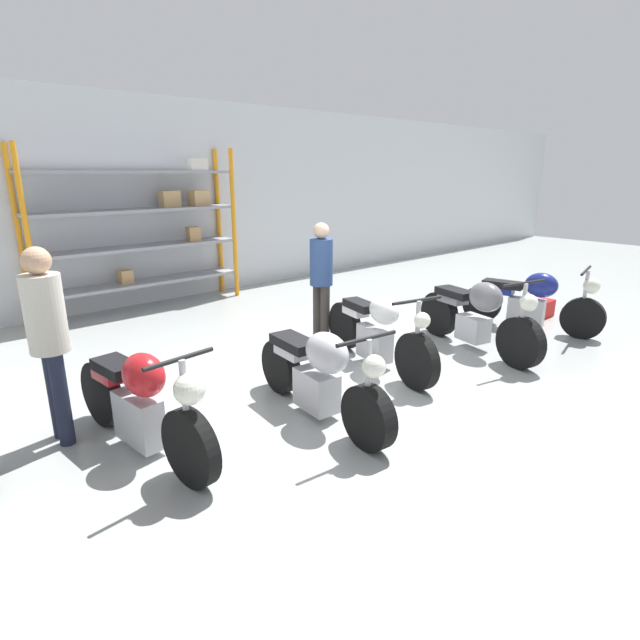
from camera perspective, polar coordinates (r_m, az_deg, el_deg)
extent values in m
plane|color=#9EA3A0|center=(5.65, 2.72, -7.69)|extent=(30.00, 30.00, 0.00)
cube|color=silver|center=(9.55, -19.76, 12.51)|extent=(30.00, 0.08, 3.60)
cylinder|color=orange|center=(8.40, -30.37, 7.80)|extent=(0.08, 0.08, 2.73)
cylinder|color=orange|center=(9.68, -9.81, 10.68)|extent=(0.08, 0.08, 2.73)
cylinder|color=orange|center=(8.94, -31.12, 8.09)|extent=(0.08, 0.08, 2.73)
cylinder|color=orange|center=(10.15, -11.49, 10.86)|extent=(0.08, 0.08, 2.73)
cube|color=gray|center=(9.29, -19.52, 4.07)|extent=(3.46, 0.55, 0.05)
cube|color=gray|center=(9.19, -19.89, 7.84)|extent=(3.46, 0.55, 0.05)
cube|color=gray|center=(9.12, -20.28, 11.68)|extent=(3.46, 0.55, 0.05)
cube|color=gray|center=(9.10, -20.68, 15.56)|extent=(3.46, 0.55, 0.05)
cube|color=tan|center=(9.17, -21.38, 4.63)|extent=(0.21, 0.25, 0.23)
cube|color=tan|center=(9.59, -13.66, 13.39)|extent=(0.34, 0.26, 0.27)
cube|color=tan|center=(9.39, -16.78, 13.11)|extent=(0.34, 0.21, 0.28)
cube|color=#A87F51|center=(9.47, -14.27, 9.50)|extent=(0.23, 0.22, 0.26)
cube|color=silver|center=(9.62, -13.81, 16.88)|extent=(0.33, 0.23, 0.21)
cylinder|color=black|center=(4.02, -14.58, -13.95)|extent=(0.19, 0.64, 0.63)
cylinder|color=black|center=(5.18, -23.66, -7.69)|extent=(0.19, 0.64, 0.63)
cube|color=#ADADB2|center=(4.63, -20.00, -10.59)|extent=(0.27, 0.55, 0.44)
ellipsoid|color=#B2191E|center=(4.31, -19.51, -5.95)|extent=(0.36, 0.46, 0.36)
cube|color=black|center=(4.73, -22.26, -4.96)|extent=(0.31, 0.50, 0.10)
cube|color=#B2191E|center=(4.86, -22.76, -5.59)|extent=(0.26, 0.36, 0.12)
cylinder|color=#ADADB2|center=(3.87, -15.13, -9.31)|extent=(0.06, 0.06, 0.71)
sphere|color=silver|center=(3.76, -14.70, -7.67)|extent=(0.23, 0.23, 0.23)
cylinder|color=black|center=(3.76, -15.78, -4.30)|extent=(0.58, 0.10, 0.04)
cylinder|color=black|center=(4.39, 5.55, -11.02)|extent=(0.21, 0.60, 0.59)
cylinder|color=black|center=(5.46, -4.51, -5.27)|extent=(0.21, 0.60, 0.59)
cube|color=#ADADB2|center=(4.95, -0.40, -7.98)|extent=(0.31, 0.49, 0.39)
ellipsoid|color=#B7B7BF|center=(4.65, 0.79, -3.77)|extent=(0.38, 0.55, 0.39)
cube|color=black|center=(5.11, -2.96, -2.58)|extent=(0.33, 0.59, 0.10)
cube|color=#B7B7BF|center=(5.16, -3.11, -3.44)|extent=(0.27, 0.42, 0.12)
cylinder|color=#ADADB2|center=(4.25, 5.51, -6.72)|extent=(0.05, 0.05, 0.70)
sphere|color=silver|center=(4.15, 6.19, -5.31)|extent=(0.20, 0.20, 0.20)
cylinder|color=black|center=(4.15, 5.37, -2.13)|extent=(0.63, 0.10, 0.04)
cylinder|color=black|center=(5.60, 10.99, -4.64)|extent=(0.26, 0.66, 0.64)
cylinder|color=black|center=(6.76, 2.82, -0.63)|extent=(0.26, 0.66, 0.64)
cube|color=#ADADB2|center=(6.21, 6.24, -2.60)|extent=(0.33, 0.53, 0.41)
ellipsoid|color=silver|center=(5.95, 7.31, 1.03)|extent=(0.37, 0.52, 0.32)
cube|color=black|center=(6.36, 4.61, 1.70)|extent=(0.33, 0.54, 0.10)
cube|color=silver|center=(6.47, 4.09, 1.14)|extent=(0.27, 0.39, 0.12)
cylinder|color=#ADADB2|center=(5.50, 11.05, -1.28)|extent=(0.06, 0.06, 0.68)
sphere|color=silver|center=(5.41, 11.60, -0.04)|extent=(0.18, 0.18, 0.18)
cylinder|color=black|center=(5.43, 11.04, 2.21)|extent=(0.65, 0.18, 0.04)
cylinder|color=black|center=(6.55, 21.93, -2.42)|extent=(0.30, 0.66, 0.64)
cylinder|color=black|center=(7.53, 13.45, 0.71)|extent=(0.30, 0.66, 0.64)
cube|color=#ADADB2|center=(7.06, 17.08, -0.89)|extent=(0.36, 0.46, 0.34)
ellipsoid|color=slate|center=(6.83, 18.41, 2.50)|extent=(0.44, 0.56, 0.39)
cube|color=black|center=(7.22, 15.21, 3.04)|extent=(0.40, 0.62, 0.10)
cube|color=slate|center=(7.27, 14.93, 2.42)|extent=(0.32, 0.44, 0.12)
cylinder|color=#ADADB2|center=(6.46, 22.14, 0.70)|extent=(0.06, 0.06, 0.73)
sphere|color=silver|center=(6.38, 22.76, 1.84)|extent=(0.21, 0.21, 0.21)
cylinder|color=black|center=(6.40, 22.29, 3.91)|extent=(0.69, 0.20, 0.04)
cylinder|color=black|center=(8.11, 27.82, 0.18)|extent=(0.26, 0.61, 0.60)
cylinder|color=black|center=(8.39, 18.00, 1.81)|extent=(0.26, 0.61, 0.60)
cube|color=#ADADB2|center=(8.23, 22.46, 0.87)|extent=(0.33, 0.55, 0.43)
ellipsoid|color=navy|center=(8.10, 23.97, 3.66)|extent=(0.41, 0.53, 0.37)
cube|color=black|center=(8.23, 20.19, 3.87)|extent=(0.38, 0.63, 0.10)
cube|color=navy|center=(8.26, 19.84, 3.30)|extent=(0.31, 0.45, 0.12)
cylinder|color=#ADADB2|center=(8.03, 28.01, 2.57)|extent=(0.06, 0.06, 0.69)
sphere|color=silver|center=(7.99, 28.63, 3.43)|extent=(0.22, 0.22, 0.22)
cylinder|color=black|center=(7.97, 28.13, 5.01)|extent=(0.73, 0.21, 0.04)
cylinder|color=#38332D|center=(7.15, -0.29, 1.02)|extent=(0.13, 0.13, 0.81)
cylinder|color=#38332D|center=(7.01, 0.59, 0.70)|extent=(0.13, 0.13, 0.81)
cylinder|color=navy|center=(6.92, 0.15, 6.63)|extent=(0.35, 0.35, 0.64)
sphere|color=beige|center=(6.85, 0.15, 10.16)|extent=(0.22, 0.22, 0.22)
cylinder|color=#1E2338|center=(5.08, -27.98, -7.41)|extent=(0.13, 0.13, 0.85)
cylinder|color=#1E2338|center=(4.92, -27.45, -8.11)|extent=(0.13, 0.13, 0.85)
cylinder|color=beige|center=(4.76, -28.93, 0.62)|extent=(0.32, 0.32, 0.67)
sphere|color=tan|center=(4.68, -29.70, 5.92)|extent=(0.23, 0.23, 0.23)
cube|color=red|center=(9.07, 23.99, 1.22)|extent=(0.44, 0.26, 0.28)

